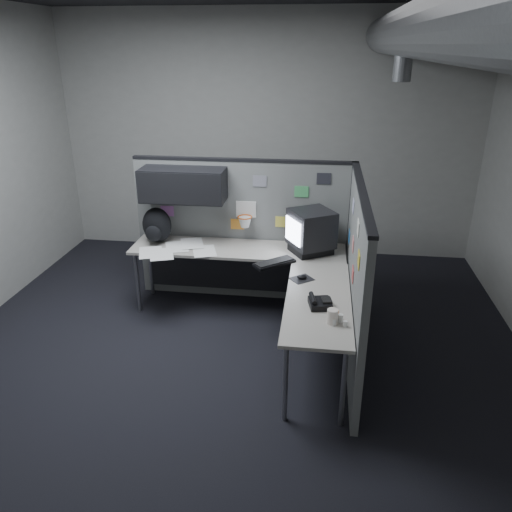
# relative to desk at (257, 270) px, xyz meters

# --- Properties ---
(room) EXTENTS (5.62, 5.62, 3.22)m
(room) POSITION_rel_desk_xyz_m (0.41, -0.70, 1.48)
(room) COLOR black
(room) RESTS_ON ground
(partition_back) EXTENTS (2.44, 0.42, 1.63)m
(partition_back) POSITION_rel_desk_xyz_m (-0.40, 0.53, 0.38)
(partition_back) COLOR slate
(partition_back) RESTS_ON ground
(partition_right) EXTENTS (0.07, 2.23, 1.63)m
(partition_right) POSITION_rel_desk_xyz_m (0.95, -0.49, 0.21)
(partition_right) COLOR slate
(partition_right) RESTS_ON ground
(desk) EXTENTS (2.31, 2.11, 0.73)m
(desk) POSITION_rel_desk_xyz_m (0.00, 0.00, 0.00)
(desk) COLOR #A09B91
(desk) RESTS_ON ground
(monitor) EXTENTS (0.55, 0.55, 0.46)m
(monitor) POSITION_rel_desk_xyz_m (0.53, 0.26, 0.35)
(monitor) COLOR black
(monitor) RESTS_ON desk
(keyboard) EXTENTS (0.43, 0.39, 0.04)m
(keyboard) POSITION_rel_desk_xyz_m (0.19, -0.10, 0.13)
(keyboard) COLOR black
(keyboard) RESTS_ON desk
(mouse) EXTENTS (0.25, 0.24, 0.04)m
(mouse) POSITION_rel_desk_xyz_m (0.47, -0.41, 0.13)
(mouse) COLOR black
(mouse) RESTS_ON desk
(phone) EXTENTS (0.21, 0.23, 0.09)m
(phone) POSITION_rel_desk_xyz_m (0.65, -0.91, 0.15)
(phone) COLOR black
(phone) RESTS_ON desk
(bottles) EXTENTS (0.13, 0.15, 0.08)m
(bottles) POSITION_rel_desk_xyz_m (0.80, -1.16, 0.15)
(bottles) COLOR silver
(bottles) RESTS_ON desk
(cup) EXTENTS (0.09, 0.09, 0.12)m
(cup) POSITION_rel_desk_xyz_m (0.75, -1.18, 0.18)
(cup) COLOR beige
(cup) RESTS_ON desk
(papers) EXTENTS (0.88, 0.74, 0.02)m
(papers) POSITION_rel_desk_xyz_m (-0.87, 0.13, 0.13)
(papers) COLOR white
(papers) RESTS_ON desk
(backpack) EXTENTS (0.38, 0.38, 0.39)m
(backpack) POSITION_rel_desk_xyz_m (-1.15, 0.33, 0.31)
(backpack) COLOR black
(backpack) RESTS_ON desk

